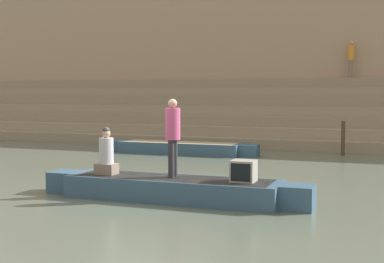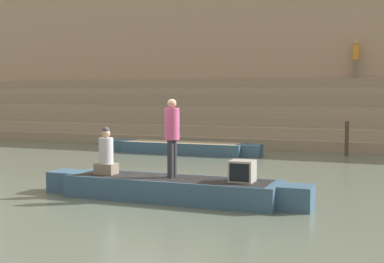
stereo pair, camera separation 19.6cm
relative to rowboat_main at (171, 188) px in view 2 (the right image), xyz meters
name	(u,v)px [view 2 (the right image)]	position (x,y,z in m)	size (l,w,h in m)	color
ground_plane	(148,191)	(-0.91, 0.72, -0.25)	(120.00, 120.00, 0.00)	#566051
ghat_steps	(272,120)	(-0.91, 13.29, 0.79)	(36.00, 4.59, 2.92)	gray
back_wall	(283,47)	(-0.91, 15.53, 4.23)	(34.20, 1.28, 9.03)	tan
rowboat_main	(171,188)	(0.00, 0.00, 0.00)	(5.93, 1.29, 0.48)	#33516B
person_standing	(172,132)	(-0.01, 0.06, 1.19)	(0.32, 0.32, 1.67)	#28282D
person_rowing	(106,155)	(-1.55, -0.06, 0.65)	(0.44, 0.35, 1.05)	#756656
tv_set	(242,171)	(1.55, 0.04, 0.44)	(0.48, 0.46, 0.44)	#9E998E
moored_boat_shore	(183,147)	(-3.04, 8.05, -0.02)	(5.94, 1.17, 0.43)	#33516B
mooring_post	(347,139)	(2.70, 9.55, 0.37)	(0.14, 0.14, 1.25)	#473828
person_on_steps	(356,56)	(2.56, 14.60, 3.64)	(0.29, 0.29, 1.66)	#756656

